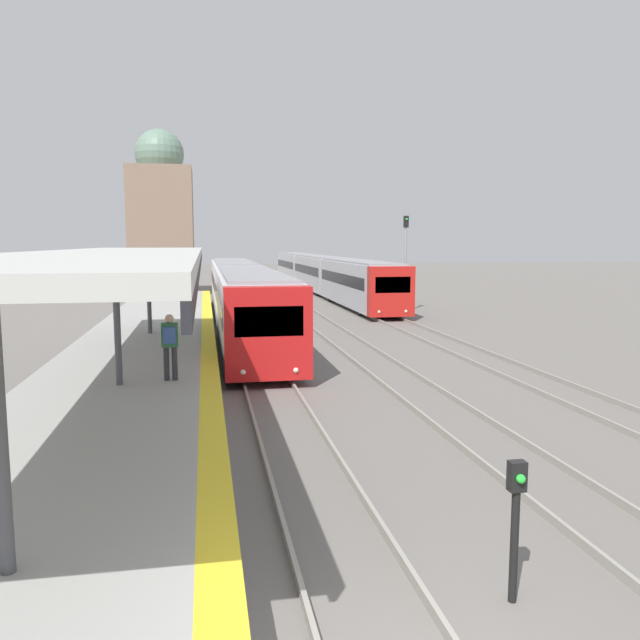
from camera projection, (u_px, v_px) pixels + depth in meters
name	position (u px, v px, depth m)	size (l,w,h in m)	color
platform_canopy	(116.00, 257.00, 14.75)	(4.00, 22.04, 3.22)	beige
person_on_platform	(170.00, 342.00, 15.46)	(0.40, 0.40, 1.66)	#2D2D33
train_near	(240.00, 291.00, 32.60)	(2.58, 29.99, 3.13)	red
train_far	(320.00, 272.00, 54.57)	(2.54, 43.02, 3.12)	red
signal_post_near	(516.00, 515.00, 7.34)	(0.20, 0.22, 1.75)	black
signal_mast_far	(406.00, 253.00, 37.95)	(0.28, 0.29, 5.89)	gray
distant_domed_building	(161.00, 217.00, 51.62)	(5.15, 5.15, 13.48)	#89705B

